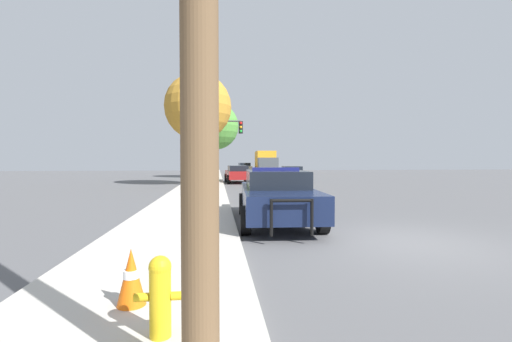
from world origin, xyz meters
name	(u,v)px	position (x,y,z in m)	size (l,w,h in m)	color
ground_plane	(406,243)	(0.00, 0.00, 0.00)	(110.00, 110.00, 0.00)	#565659
sidewalk_left	(166,246)	(-5.10, 0.00, 0.07)	(3.00, 110.00, 0.13)	#BCB7AD
police_car	(276,195)	(-2.38, 2.76, 0.80)	(2.32, 5.25, 1.58)	#141E3D
fire_hydrant	(160,294)	(-4.62, -3.71, 0.54)	(0.48, 0.21, 0.77)	gold
traffic_light	(218,138)	(-4.00, 18.26, 3.44)	(3.18, 0.35, 4.70)	#424247
car_background_distant	(244,167)	(0.02, 44.55, 0.76)	(2.23, 4.12, 1.44)	silver
car_background_oncoming	(292,173)	(2.50, 22.58, 0.69)	(2.14, 3.98, 1.28)	slate
car_background_midblock	(238,174)	(-2.45, 20.35, 0.74)	(2.03, 4.40, 1.38)	maroon
box_truck	(266,162)	(2.47, 38.89, 1.64)	(2.94, 7.77, 3.06)	#474C51
tree_sidewalk_far	(215,126)	(-4.27, 28.30, 5.29)	(4.81, 4.81, 7.58)	brown
tree_sidewalk_mid	(198,107)	(-5.40, 17.60, 5.57)	(4.71, 4.71, 7.81)	brown
traffic_cone	(131,277)	(-5.06, -2.95, 0.46)	(0.33, 0.33, 0.65)	orange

